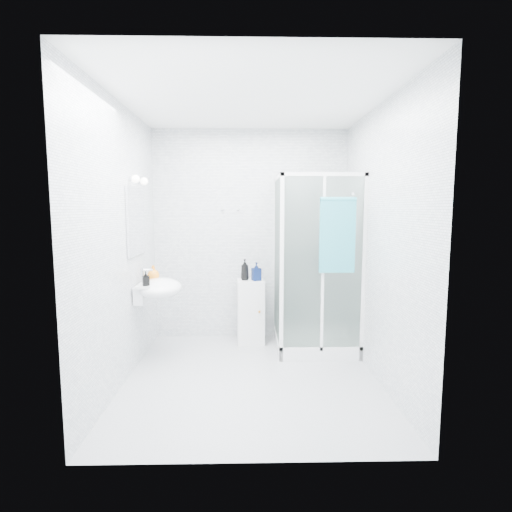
{
  "coord_description": "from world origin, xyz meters",
  "views": [
    {
      "loc": [
        -0.04,
        -3.7,
        1.63
      ],
      "look_at": [
        0.05,
        0.35,
        1.15
      ],
      "focal_mm": 28.0,
      "sensor_mm": 36.0,
      "label": 1
    }
  ],
  "objects_px": {
    "storage_cabinet": "(251,311)",
    "hand_towel": "(337,233)",
    "soap_dispenser_orange": "(153,273)",
    "wall_basin": "(157,288)",
    "soap_dispenser_black": "(146,279)",
    "shampoo_bottle_b": "(256,271)",
    "shampoo_bottle_a": "(245,270)",
    "shower_enclosure": "(309,312)"
  },
  "relations": [
    {
      "from": "storage_cabinet",
      "to": "hand_towel",
      "type": "relative_size",
      "value": 1.0
    },
    {
      "from": "storage_cabinet",
      "to": "soap_dispenser_orange",
      "type": "bearing_deg",
      "value": -158.88
    },
    {
      "from": "wall_basin",
      "to": "storage_cabinet",
      "type": "height_order",
      "value": "wall_basin"
    },
    {
      "from": "storage_cabinet",
      "to": "hand_towel",
      "type": "bearing_deg",
      "value": -41.49
    },
    {
      "from": "hand_towel",
      "to": "storage_cabinet",
      "type": "bearing_deg",
      "value": 142.18
    },
    {
      "from": "wall_basin",
      "to": "storage_cabinet",
      "type": "xyz_separation_m",
      "value": [
        0.99,
        0.6,
        -0.41
      ]
    },
    {
      "from": "hand_towel",
      "to": "soap_dispenser_black",
      "type": "relative_size",
      "value": 5.36
    },
    {
      "from": "wall_basin",
      "to": "soap_dispenser_orange",
      "type": "height_order",
      "value": "soap_dispenser_orange"
    },
    {
      "from": "soap_dispenser_orange",
      "to": "storage_cabinet",
      "type": "bearing_deg",
      "value": 24.79
    },
    {
      "from": "soap_dispenser_black",
      "to": "soap_dispenser_orange",
      "type": "bearing_deg",
      "value": 88.85
    },
    {
      "from": "storage_cabinet",
      "to": "shampoo_bottle_b",
      "type": "relative_size",
      "value": 3.51
    },
    {
      "from": "storage_cabinet",
      "to": "shampoo_bottle_a",
      "type": "xyz_separation_m",
      "value": [
        -0.07,
        0.01,
        0.51
      ]
    },
    {
      "from": "soap_dispenser_orange",
      "to": "soap_dispenser_black",
      "type": "height_order",
      "value": "soap_dispenser_orange"
    },
    {
      "from": "hand_towel",
      "to": "wall_basin",
      "type": "bearing_deg",
      "value": 177.4
    },
    {
      "from": "wall_basin",
      "to": "soap_dispenser_black",
      "type": "xyz_separation_m",
      "value": [
        -0.07,
        -0.18,
        0.14
      ]
    },
    {
      "from": "shower_enclosure",
      "to": "soap_dispenser_black",
      "type": "height_order",
      "value": "shower_enclosure"
    },
    {
      "from": "soap_dispenser_orange",
      "to": "shower_enclosure",
      "type": "bearing_deg",
      "value": 6.62
    },
    {
      "from": "shower_enclosure",
      "to": "soap_dispenser_black",
      "type": "xyz_separation_m",
      "value": [
        -1.73,
        -0.5,
        0.49
      ]
    },
    {
      "from": "hand_towel",
      "to": "shampoo_bottle_a",
      "type": "xyz_separation_m",
      "value": [
        -0.95,
        0.7,
        -0.48
      ]
    },
    {
      "from": "shampoo_bottle_b",
      "to": "hand_towel",
      "type": "bearing_deg",
      "value": -39.25
    },
    {
      "from": "soap_dispenser_black",
      "to": "shampoo_bottle_b",
      "type": "bearing_deg",
      "value": 34.04
    },
    {
      "from": "shower_enclosure",
      "to": "wall_basin",
      "type": "xyz_separation_m",
      "value": [
        -1.66,
        -0.32,
        0.35
      ]
    },
    {
      "from": "soap_dispenser_orange",
      "to": "soap_dispenser_black",
      "type": "relative_size",
      "value": 1.13
    },
    {
      "from": "hand_towel",
      "to": "shampoo_bottle_a",
      "type": "relative_size",
      "value": 3.02
    },
    {
      "from": "soap_dispenser_orange",
      "to": "shampoo_bottle_b",
      "type": "bearing_deg",
      "value": 22.55
    },
    {
      "from": "shampoo_bottle_a",
      "to": "shower_enclosure",
      "type": "bearing_deg",
      "value": -21.77
    },
    {
      "from": "shower_enclosure",
      "to": "shampoo_bottle_b",
      "type": "height_order",
      "value": "shower_enclosure"
    },
    {
      "from": "shampoo_bottle_b",
      "to": "soap_dispenser_black",
      "type": "bearing_deg",
      "value": -145.96
    },
    {
      "from": "shampoo_bottle_a",
      "to": "soap_dispenser_orange",
      "type": "bearing_deg",
      "value": -153.27
    },
    {
      "from": "shampoo_bottle_a",
      "to": "soap_dispenser_black",
      "type": "relative_size",
      "value": 1.78
    },
    {
      "from": "shampoo_bottle_a",
      "to": "shampoo_bottle_b",
      "type": "relative_size",
      "value": 1.17
    },
    {
      "from": "wall_basin",
      "to": "shampoo_bottle_b",
      "type": "distance_m",
      "value": 1.21
    },
    {
      "from": "wall_basin",
      "to": "shampoo_bottle_b",
      "type": "xyz_separation_m",
      "value": [
        1.05,
        0.58,
        0.09
      ]
    },
    {
      "from": "shampoo_bottle_a",
      "to": "shampoo_bottle_b",
      "type": "xyz_separation_m",
      "value": [
        0.14,
        -0.03,
        -0.02
      ]
    },
    {
      "from": "hand_towel",
      "to": "soap_dispenser_black",
      "type": "height_order",
      "value": "hand_towel"
    },
    {
      "from": "shampoo_bottle_a",
      "to": "hand_towel",
      "type": "bearing_deg",
      "value": -36.11
    },
    {
      "from": "shampoo_bottle_a",
      "to": "shampoo_bottle_b",
      "type": "height_order",
      "value": "shampoo_bottle_a"
    },
    {
      "from": "hand_towel",
      "to": "soap_dispenser_orange",
      "type": "distance_m",
      "value": 2.0
    },
    {
      "from": "shower_enclosure",
      "to": "hand_towel",
      "type": "distance_m",
      "value": 1.04
    },
    {
      "from": "wall_basin",
      "to": "soap_dispenser_black",
      "type": "relative_size",
      "value": 3.88
    },
    {
      "from": "wall_basin",
      "to": "hand_towel",
      "type": "bearing_deg",
      "value": -2.6
    },
    {
      "from": "hand_towel",
      "to": "shampoo_bottle_b",
      "type": "relative_size",
      "value": 3.52
    }
  ]
}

